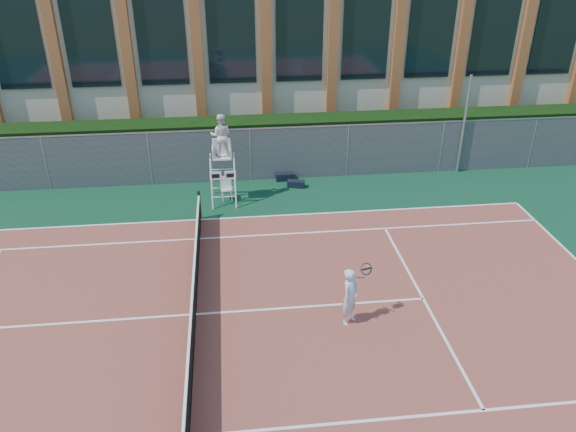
{
  "coord_description": "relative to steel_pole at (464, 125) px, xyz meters",
  "views": [
    {
      "loc": [
        1.15,
        -12.44,
        9.53
      ],
      "look_at": [
        2.88,
        3.0,
        1.31
      ],
      "focal_mm": 35.0,
      "sensor_mm": 36.0,
      "label": 1
    }
  ],
  "objects": [
    {
      "name": "building",
      "position": [
        -10.78,
        9.25,
        2.07
      ],
      "size": [
        45.0,
        10.6,
        8.22
      ],
      "color": "beige",
      "rests_on": "ground"
    },
    {
      "name": "umpire_chair",
      "position": [
        -9.91,
        -1.65,
        0.45
      ],
      "size": [
        0.96,
        1.48,
        3.45
      ],
      "color": "white",
      "rests_on": "ground"
    },
    {
      "name": "sports_bag_near",
      "position": [
        -7.4,
        -0.1,
        -1.9
      ],
      "size": [
        0.74,
        0.3,
        0.31
      ],
      "primitive_type": "cube",
      "rotation": [
        0.0,
        0.0,
        0.02
      ],
      "color": "black",
      "rests_on": "apron"
    },
    {
      "name": "sports_bag_far",
      "position": [
        -7.03,
        -0.79,
        -1.93
      ],
      "size": [
        0.73,
        0.45,
        0.27
      ],
      "primitive_type": "cube",
      "rotation": [
        0.0,
        0.0,
        -0.24
      ],
      "color": "black",
      "rests_on": "apron"
    },
    {
      "name": "hedge",
      "position": [
        -10.78,
        1.3,
        -0.97
      ],
      "size": [
        40.0,
        1.4,
        2.2
      ],
      "primitive_type": "cube",
      "color": "black",
      "rests_on": "ground"
    },
    {
      "name": "plastic_chair",
      "position": [
        -9.81,
        -1.55,
        -1.53
      ],
      "size": [
        0.46,
        0.46,
        0.9
      ],
      "color": "silver",
      "rests_on": "apron"
    },
    {
      "name": "ground",
      "position": [
        -10.78,
        -8.7,
        -2.07
      ],
      "size": [
        120.0,
        120.0,
        0.0
      ],
      "primitive_type": "plane",
      "color": "#233814"
    },
    {
      "name": "steel_pole",
      "position": [
        0.0,
        0.0,
        0.0
      ],
      "size": [
        0.12,
        0.12,
        4.14
      ],
      "primitive_type": "cylinder",
      "color": "#9EA0A5",
      "rests_on": "ground"
    },
    {
      "name": "tennis_player",
      "position": [
        -6.69,
        -9.46,
        -1.22
      ],
      "size": [
        0.97,
        0.78,
        1.65
      ],
      "color": "silver",
      "rests_on": "tennis_court"
    },
    {
      "name": "apron",
      "position": [
        -10.78,
        -7.7,
        -2.07
      ],
      "size": [
        36.0,
        20.0,
        0.01
      ],
      "primitive_type": "cube",
      "color": "#0C3822",
      "rests_on": "ground"
    },
    {
      "name": "tennis_net",
      "position": [
        -10.78,
        -8.7,
        -1.53
      ],
      "size": [
        0.1,
        11.3,
        1.1
      ],
      "color": "black",
      "rests_on": "ground"
    },
    {
      "name": "tennis_court",
      "position": [
        -10.78,
        -8.7,
        -2.05
      ],
      "size": [
        23.77,
        10.97,
        0.02
      ],
      "primitive_type": "cube",
      "color": "brown",
      "rests_on": "apron"
    },
    {
      "name": "fence",
      "position": [
        -10.78,
        0.1,
        -0.97
      ],
      "size": [
        40.0,
        0.06,
        2.2
      ],
      "primitive_type": null,
      "color": "#595E60",
      "rests_on": "ground"
    }
  ]
}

